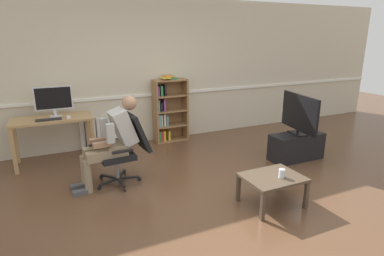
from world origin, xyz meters
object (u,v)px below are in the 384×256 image
Objects in this scene: office_chair at (126,146)px; coffee_table at (272,180)px; radiator at (104,133)px; tv_screen at (299,114)px; imac_monitor at (54,99)px; bookshelf at (168,111)px; keyboard at (49,120)px; drinking_glass at (282,173)px; person_seated at (112,139)px; computer_desk at (52,125)px; tv_stand at (296,147)px; computer_mouse at (69,117)px.

coffee_table is at bearing 41.24° from office_chair.
tv_screen reaches higher than radiator.
imac_monitor is 2.08m from bookshelf.
imac_monitor is 0.37m from keyboard.
office_chair is 2.12m from drinking_glass.
bookshelf is 1.32× the size of office_chair.
person_seated is at bearing 139.31° from coffee_table.
keyboard is 3.98m from tv_screen.
computer_desk is 1.25× the size of office_chair.
imac_monitor is 0.63× the size of tv_stand.
imac_monitor is 0.45× the size of bookshelf.
keyboard is 0.29m from computer_mouse.
office_chair is (0.03, -1.58, 0.23)m from radiator.
tv_stand is at bearing -20.97° from keyboard.
computer_mouse is (0.25, -0.12, 0.13)m from computer_desk.
radiator is at bearing 21.43° from imac_monitor.
coffee_table is at bearing -49.76° from imac_monitor.
tv_stand is (3.60, -1.64, -0.82)m from imac_monitor.
bookshelf is at bearing 94.84° from coffee_table.
tv_screen is 8.86× the size of drinking_glass.
tv_stand is 8.65× the size of drinking_glass.
computer_desk is 1.49m from office_chair.
person_seated reaches higher than keyboard.
computer_mouse is 1.18m from person_seated.
tv_stand is (3.67, -1.56, -0.42)m from computer_desk.
computer_mouse reaches higher than tv_stand.
keyboard is 3.77× the size of computer_mouse.
person_seated reaches higher than computer_desk.
imac_monitor is 0.38m from computer_mouse.
imac_monitor is at bearing 63.12° from keyboard.
imac_monitor reaches higher than radiator.
tv_stand is (3.42, -1.44, -0.55)m from computer_mouse.
person_seated is (0.75, -1.06, -0.11)m from keyboard.
office_chair is (0.89, -1.19, -0.11)m from computer_desk.
tv_screen reaches higher than office_chair.
tv_screen is at bearing 78.01° from office_chair.
person_seated is 1.75× the size of coffee_table.
imac_monitor reaches higher than drinking_glass.
keyboard is 4.01m from tv_stand.
drinking_glass is (2.45, -2.53, -0.34)m from keyboard.
tv_screen is at bearing -22.88° from computer_mouse.
imac_monitor reaches higher than coffee_table.
tv_stand is at bearing 78.01° from office_chair.
bookshelf reaches higher than coffee_table.
imac_monitor is at bearing 130.24° from coffee_table.
computer_mouse is 3.36m from drinking_glass.
computer_mouse is at bearing 76.63° from tv_screen.
office_chair reaches higher than keyboard.
person_seated is at bearing -59.55° from computer_desk.
radiator is at bearing 176.86° from office_chair.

